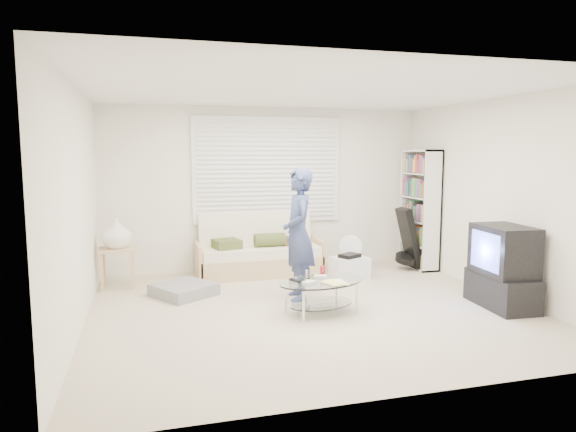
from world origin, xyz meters
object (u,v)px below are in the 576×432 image
object	(u,v)px
bookshelf	(419,209)
tv_unit	(503,268)
futon_sofa	(259,254)
coffee_table	(321,287)

from	to	relation	value
bookshelf	tv_unit	world-z (taller)	bookshelf
futon_sofa	coffee_table	size ratio (longest dim) A/B	1.63
tv_unit	bookshelf	bearing A→B (deg)	86.70
tv_unit	coffee_table	world-z (taller)	tv_unit
bookshelf	coffee_table	world-z (taller)	bookshelf
futon_sofa	bookshelf	distance (m)	2.63
tv_unit	futon_sofa	bearing A→B (deg)	135.38
futon_sofa	tv_unit	size ratio (longest dim) A/B	1.92
futon_sofa	tv_unit	bearing A→B (deg)	-44.62
tv_unit	coffee_table	xyz separation A→B (m)	(-2.14, 0.34, -0.17)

